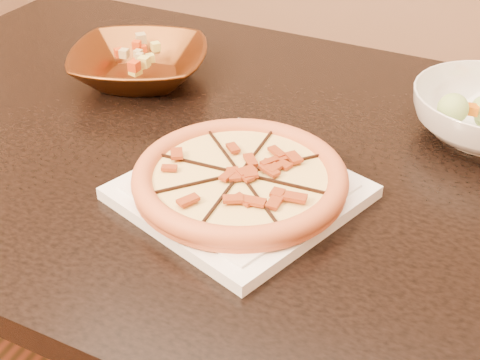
% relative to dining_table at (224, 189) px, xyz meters
% --- Properties ---
extents(dining_table, '(1.46, 0.99, 0.75)m').
position_rel_dining_table_xyz_m(dining_table, '(0.00, 0.00, 0.00)').
color(dining_table, black).
rests_on(dining_table, floor).
extents(plate, '(0.36, 0.36, 0.02)m').
position_rel_dining_table_xyz_m(plate, '(0.09, -0.14, 0.11)').
color(plate, white).
rests_on(plate, dining_table).
extents(pizza, '(0.29, 0.29, 0.03)m').
position_rel_dining_table_xyz_m(pizza, '(0.09, -0.14, 0.13)').
color(pizza, '#D17950').
rests_on(pizza, plate).
extents(bronze_bowl, '(0.32, 0.32, 0.06)m').
position_rel_dining_table_xyz_m(bronze_bowl, '(-0.23, 0.13, 0.13)').
color(bronze_bowl, '#603314').
rests_on(bronze_bowl, dining_table).
extents(mixed_dish, '(0.09, 0.12, 0.03)m').
position_rel_dining_table_xyz_m(mixed_dish, '(-0.23, 0.13, 0.17)').
color(mixed_dish, tan).
rests_on(mixed_dish, bronze_bowl).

